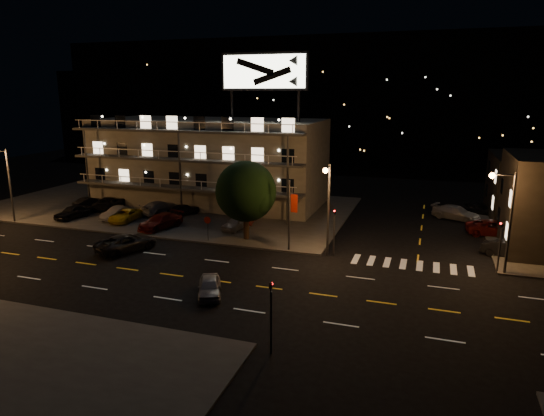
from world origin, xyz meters
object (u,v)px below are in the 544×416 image
(road_car_east, at_px, (210,287))
(lot_car_2, at_px, (125,216))
(lot_car_4, at_px, (236,223))
(tree, at_px, (245,193))
(road_car_west, at_px, (126,243))
(lot_car_7, at_px, (160,207))
(side_car_0, at_px, (508,250))

(road_car_east, bearing_deg, lot_car_2, 114.92)
(lot_car_2, bearing_deg, lot_car_4, 1.89)
(tree, bearing_deg, road_car_west, -144.19)
(tree, distance_m, lot_car_7, 14.75)
(tree, relative_size, side_car_0, 1.74)
(tree, relative_size, lot_car_4, 1.95)
(road_car_east, bearing_deg, lot_car_4, 81.56)
(lot_car_2, xyz_separation_m, lot_car_7, (1.78, 4.14, 0.11))
(side_car_0, distance_m, road_car_east, 25.77)
(lot_car_2, xyz_separation_m, road_car_west, (5.86, -8.25, -0.01))
(lot_car_2, bearing_deg, road_car_east, -42.68)
(tree, bearing_deg, side_car_0, 5.99)
(lot_car_4, bearing_deg, lot_car_7, 176.15)
(lot_car_7, distance_m, road_car_west, 13.05)
(road_car_east, bearing_deg, side_car_0, 12.00)
(lot_car_7, relative_size, side_car_0, 1.18)
(lot_car_2, xyz_separation_m, side_car_0, (37.83, 0.58, -0.07))
(lot_car_7, height_order, side_car_0, lot_car_7)
(road_car_east, relative_size, road_car_west, 0.70)
(lot_car_2, bearing_deg, lot_car_7, 64.81)
(tree, distance_m, road_car_west, 11.60)
(tree, distance_m, road_car_east, 13.64)
(lot_car_4, bearing_deg, tree, -39.11)
(road_car_east, distance_m, road_car_west, 12.93)
(lot_car_4, bearing_deg, road_car_east, -61.09)
(lot_car_4, height_order, side_car_0, lot_car_4)
(lot_car_2, relative_size, lot_car_4, 1.17)
(lot_car_4, xyz_separation_m, lot_car_7, (-10.86, 3.29, 0.08))
(lot_car_2, height_order, road_car_east, lot_car_2)
(lot_car_7, bearing_deg, lot_car_4, 176.75)
(lot_car_7, bearing_deg, road_car_west, 121.83)
(road_car_west, bearing_deg, lot_car_4, -103.47)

